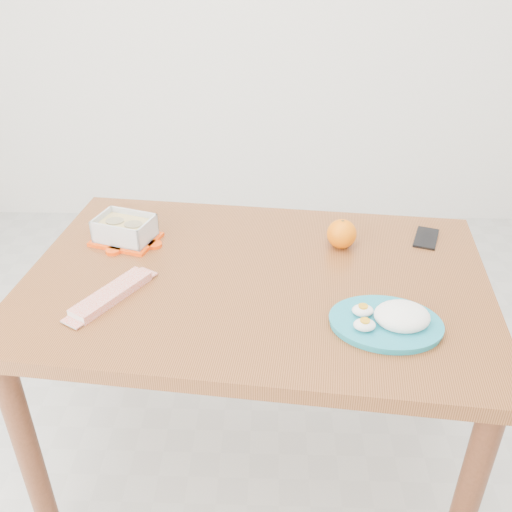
{
  "coord_description": "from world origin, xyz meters",
  "views": [
    {
      "loc": [
        0.06,
        -1.29,
        1.56
      ],
      "look_at": [
        0.02,
        -0.05,
        0.81
      ],
      "focal_mm": 40.0,
      "sensor_mm": 36.0,
      "label": 1
    }
  ],
  "objects_px": {
    "dining_table": "(256,306)",
    "orange_fruit": "(342,234)",
    "smartphone": "(426,238)",
    "food_container": "(125,230)",
    "rice_plate": "(391,319)"
  },
  "relations": [
    {
      "from": "dining_table",
      "to": "orange_fruit",
      "type": "xyz_separation_m",
      "value": [
        0.23,
        0.16,
        0.14
      ]
    },
    {
      "from": "food_container",
      "to": "smartphone",
      "type": "relative_size",
      "value": 1.7
    },
    {
      "from": "orange_fruit",
      "to": "smartphone",
      "type": "relative_size",
      "value": 0.67
    },
    {
      "from": "orange_fruit",
      "to": "smartphone",
      "type": "xyz_separation_m",
      "value": [
        0.25,
        0.05,
        -0.04
      ]
    },
    {
      "from": "dining_table",
      "to": "rice_plate",
      "type": "height_order",
      "value": "rice_plate"
    },
    {
      "from": "food_container",
      "to": "smartphone",
      "type": "height_order",
      "value": "food_container"
    },
    {
      "from": "dining_table",
      "to": "food_container",
      "type": "height_order",
      "value": "food_container"
    },
    {
      "from": "orange_fruit",
      "to": "smartphone",
      "type": "bearing_deg",
      "value": 11.4
    },
    {
      "from": "rice_plate",
      "to": "smartphone",
      "type": "xyz_separation_m",
      "value": [
        0.17,
        0.41,
        -0.02
      ]
    },
    {
      "from": "dining_table",
      "to": "orange_fruit",
      "type": "height_order",
      "value": "orange_fruit"
    },
    {
      "from": "orange_fruit",
      "to": "rice_plate",
      "type": "xyz_separation_m",
      "value": [
        0.08,
        -0.36,
        -0.02
      ]
    },
    {
      "from": "orange_fruit",
      "to": "dining_table",
      "type": "bearing_deg",
      "value": -146.27
    },
    {
      "from": "food_container",
      "to": "orange_fruit",
      "type": "bearing_deg",
      "value": 16.86
    },
    {
      "from": "smartphone",
      "to": "food_container",
      "type": "bearing_deg",
      "value": -158.35
    },
    {
      "from": "orange_fruit",
      "to": "smartphone",
      "type": "distance_m",
      "value": 0.26
    }
  ]
}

